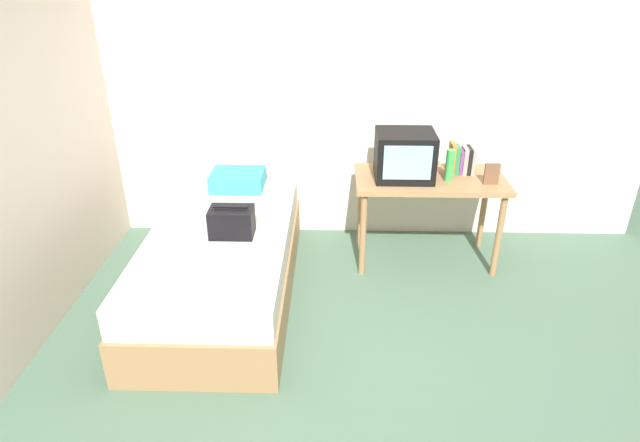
{
  "coord_description": "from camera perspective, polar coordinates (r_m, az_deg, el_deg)",
  "views": [
    {
      "loc": [
        -0.06,
        -2.42,
        2.3
      ],
      "look_at": [
        -0.16,
        0.96,
        0.59
      ],
      "focal_mm": 30.04,
      "sensor_mm": 36.0,
      "label": 1
    }
  ],
  "objects": [
    {
      "name": "remote_silver",
      "position": [
        4.02,
        -11.74,
        0.4
      ],
      "size": [
        0.04,
        0.14,
        0.02
      ],
      "primitive_type": "cube",
      "color": "#B7B7BC",
      "rests_on": "bed"
    },
    {
      "name": "picture_frame",
      "position": [
        4.21,
        17.83,
        4.8
      ],
      "size": [
        0.11,
        0.02,
        0.16
      ],
      "primitive_type": "cube",
      "color": "brown",
      "rests_on": "desk"
    },
    {
      "name": "remote_dark",
      "position": [
        3.33,
        -11.57,
        -5.51
      ],
      "size": [
        0.04,
        0.16,
        0.02
      ],
      "primitive_type": "cube",
      "color": "black",
      "rests_on": "bed"
    },
    {
      "name": "water_bottle",
      "position": [
        4.18,
        13.64,
        5.78
      ],
      "size": [
        0.06,
        0.06,
        0.25
      ],
      "primitive_type": "cylinder",
      "color": "green",
      "rests_on": "desk"
    },
    {
      "name": "magazine",
      "position": [
        3.56,
        -13.08,
        -3.61
      ],
      "size": [
        0.21,
        0.29,
        0.01
      ],
      "primitive_type": "cube",
      "color": "white",
      "rests_on": "bed"
    },
    {
      "name": "folded_towel",
      "position": [
        3.24,
        -13.11,
        -6.15
      ],
      "size": [
        0.28,
        0.22,
        0.07
      ],
      "primitive_type": "cube",
      "color": "white",
      "rests_on": "bed"
    },
    {
      "name": "wall_back",
      "position": [
        4.54,
        2.42,
        14.02
      ],
      "size": [
        5.2,
        0.1,
        2.6
      ],
      "primitive_type": "cube",
      "color": "beige",
      "rests_on": "ground"
    },
    {
      "name": "tv",
      "position": [
        4.15,
        9.0,
        6.93
      ],
      "size": [
        0.44,
        0.39,
        0.36
      ],
      "color": "black",
      "rests_on": "desk"
    },
    {
      "name": "ground_plane",
      "position": [
        3.34,
        2.33,
        -16.74
      ],
      "size": [
        8.0,
        8.0,
        0.0
      ],
      "primitive_type": "plane",
      "color": "#4C6B56"
    },
    {
      "name": "handbag",
      "position": [
        3.72,
        -9.38,
        -0.09
      ],
      "size": [
        0.3,
        0.2,
        0.22
      ],
      "color": "black",
      "rests_on": "bed"
    },
    {
      "name": "book_row",
      "position": [
        4.36,
        14.82,
        6.34
      ],
      "size": [
        0.19,
        0.15,
        0.24
      ],
      "color": "#CC7233",
      "rests_on": "desk"
    },
    {
      "name": "pillow",
      "position": [
        4.5,
        -8.75,
        4.36
      ],
      "size": [
        0.43,
        0.34,
        0.14
      ],
      "primitive_type": "cube",
      "color": "#33A8B7",
      "rests_on": "bed"
    },
    {
      "name": "bed",
      "position": [
        3.97,
        -10.38,
        -4.5
      ],
      "size": [
        1.0,
        2.0,
        0.54
      ],
      "color": "#9E754C",
      "rests_on": "ground"
    },
    {
      "name": "desk",
      "position": [
        4.29,
        11.56,
        3.46
      ],
      "size": [
        1.16,
        0.6,
        0.73
      ],
      "color": "#9E754C",
      "rests_on": "ground"
    }
  ]
}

